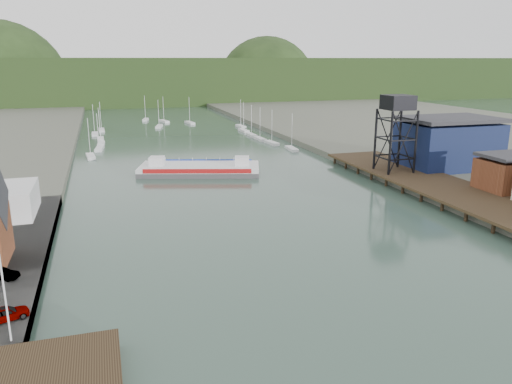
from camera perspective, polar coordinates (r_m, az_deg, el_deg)
ground at (r=48.15m, az=16.62°, el=-17.47°), size 600.00×600.00×0.00m
east_pier at (r=101.90m, az=20.21°, el=0.72°), size 14.00×70.00×2.45m
flagpole at (r=47.54m, az=-27.01°, el=-8.66°), size 0.16×0.16×12.00m
lift_tower at (r=109.04m, az=15.89°, el=9.30°), size 6.50×6.50×16.00m
blue_shed at (r=120.39m, az=21.12°, el=5.23°), size 20.50×14.50×11.30m
marina_sailboats at (r=175.12m, az=-9.15°, el=6.57°), size 57.71×92.65×0.90m
distant_hills at (r=335.47m, az=-14.04°, el=11.97°), size 500.00×120.00×80.00m
chain_ferry at (r=114.67m, az=-6.46°, el=2.67°), size 28.87×18.02×3.88m
car_west_a at (r=53.43m, az=-26.72°, el=-12.29°), size 4.47×2.93×1.41m
car_west_b at (r=62.84m, az=-27.18°, el=-8.35°), size 4.10×2.58×1.28m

